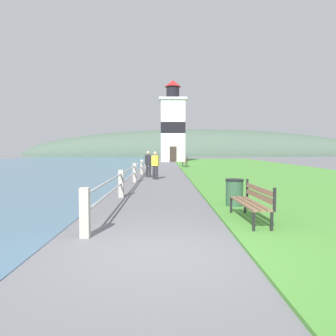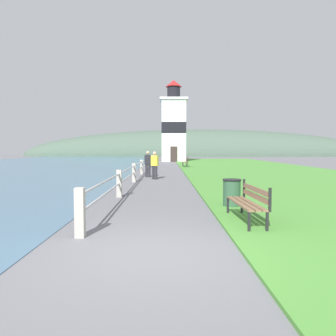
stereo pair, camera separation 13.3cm
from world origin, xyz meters
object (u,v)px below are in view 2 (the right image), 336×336
(lighthouse, at_px, (174,126))
(person_strolling, at_px, (148,163))
(person_by_railing, at_px, (155,164))
(park_bench_midway, at_px, (186,161))
(trash_bin, at_px, (232,193))
(park_bench_near, at_px, (249,200))

(lighthouse, height_order, person_strolling, lighthouse)
(lighthouse, xyz_separation_m, person_by_railing, (-1.62, -25.36, -3.81))
(park_bench_midway, height_order, trash_bin, park_bench_midway)
(lighthouse, bearing_deg, park_bench_near, -88.50)
(park_bench_near, relative_size, lighthouse, 0.18)
(park_bench_near, distance_m, trash_bin, 2.00)
(person_strolling, bearing_deg, park_bench_near, -175.14)
(park_bench_midway, relative_size, person_strolling, 1.17)
(person_strolling, bearing_deg, person_by_railing, -170.84)
(person_strolling, xyz_separation_m, person_by_railing, (0.46, -1.40, -0.01))
(person_strolling, distance_m, person_by_railing, 1.48)
(park_bench_midway, height_order, person_by_railing, person_by_railing)
(park_bench_midway, bearing_deg, trash_bin, 91.29)
(park_bench_midway, xyz_separation_m, person_by_railing, (-2.46, -11.99, 0.31))
(park_bench_near, distance_m, person_by_railing, 11.13)
(person_strolling, relative_size, trash_bin, 1.89)
(park_bench_near, distance_m, park_bench_midway, 22.82)
(park_bench_near, height_order, person_strolling, person_strolling)
(park_bench_near, bearing_deg, lighthouse, -90.74)
(person_by_railing, bearing_deg, trash_bin, -144.72)
(park_bench_near, height_order, person_by_railing, person_by_railing)
(park_bench_midway, height_order, person_strolling, person_strolling)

